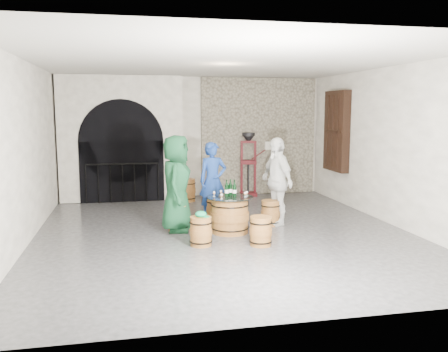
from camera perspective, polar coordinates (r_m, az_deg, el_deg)
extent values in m
plane|color=#2F2F31|center=(9.16, -0.10, -6.76)|extent=(8.00, 8.00, 0.00)
plane|color=white|center=(12.82, -3.68, 4.69)|extent=(8.00, 0.00, 8.00)
plane|color=white|center=(5.05, 8.98, -0.41)|extent=(8.00, 0.00, 8.00)
plane|color=white|center=(8.88, -22.85, 2.64)|extent=(0.00, 8.00, 8.00)
plane|color=white|center=(10.18, 19.63, 3.40)|extent=(0.00, 8.00, 8.00)
plane|color=beige|center=(8.90, -0.11, 13.59)|extent=(8.00, 8.00, 0.00)
cube|color=gray|center=(13.13, 4.18, 4.76)|extent=(3.20, 0.12, 3.18)
cube|color=white|center=(12.45, -12.24, 4.43)|extent=(3.10, 0.50, 3.18)
cube|color=black|center=(12.26, -12.13, 0.51)|extent=(2.10, 0.03, 1.55)
cylinder|color=black|center=(12.19, -12.24, 4.12)|extent=(2.10, 0.03, 2.10)
cylinder|color=black|center=(12.18, -12.17, 1.43)|extent=(1.79, 0.04, 0.04)
cylinder|color=black|center=(12.28, -16.26, -0.97)|extent=(0.02, 0.02, 0.98)
cylinder|color=black|center=(12.26, -14.88, -0.93)|extent=(0.02, 0.02, 0.98)
cylinder|color=black|center=(12.25, -13.49, -0.89)|extent=(0.02, 0.02, 0.98)
cylinder|color=black|center=(12.24, -12.10, -0.85)|extent=(0.02, 0.02, 0.98)
cylinder|color=black|center=(12.24, -10.71, -0.81)|extent=(0.02, 0.02, 0.98)
cylinder|color=black|center=(12.25, -9.31, -0.78)|extent=(0.02, 0.02, 0.98)
cylinder|color=black|center=(12.26, -7.93, -0.74)|extent=(0.02, 0.02, 0.98)
cube|color=black|center=(12.23, 13.40, 5.27)|extent=(0.20, 1.10, 2.00)
cube|color=black|center=(12.21, 13.18, 5.28)|extent=(0.06, 0.88, 1.76)
cube|color=black|center=(12.22, 13.31, 5.27)|extent=(0.22, 0.92, 0.06)
cube|color=black|center=(11.96, 13.90, 5.20)|extent=(0.22, 0.06, 1.80)
cube|color=black|center=(12.22, 13.31, 5.27)|extent=(0.22, 0.06, 1.80)
cube|color=black|center=(12.49, 12.75, 5.34)|extent=(0.22, 0.06, 1.80)
cylinder|color=olive|center=(9.05, 0.71, -4.81)|extent=(0.69, 0.69, 0.65)
cylinder|color=olive|center=(9.05, 0.71, -4.81)|extent=(0.74, 0.74, 0.14)
torus|color=black|center=(9.11, 0.70, -6.17)|extent=(0.74, 0.74, 0.02)
torus|color=black|center=(9.01, 0.71, -3.43)|extent=(0.74, 0.74, 0.02)
cylinder|color=olive|center=(8.99, 0.71, -2.71)|extent=(0.70, 0.70, 0.02)
cylinder|color=black|center=(8.98, 0.71, -2.56)|extent=(0.90, 0.90, 0.01)
cylinder|color=olive|center=(9.25, -5.60, -5.09)|extent=(0.36, 0.36, 0.49)
cylinder|color=olive|center=(9.25, -5.60, -5.09)|extent=(0.39, 0.39, 0.11)
torus|color=black|center=(9.29, -5.59, -6.09)|extent=(0.40, 0.40, 0.02)
torus|color=black|center=(9.21, -5.61, -4.08)|extent=(0.40, 0.40, 0.02)
cylinder|color=olive|center=(9.19, -5.62, -3.54)|extent=(0.37, 0.37, 0.02)
cylinder|color=olive|center=(10.03, -1.02, -4.03)|extent=(0.36, 0.36, 0.49)
cylinder|color=olive|center=(10.03, -1.02, -4.03)|extent=(0.39, 0.39, 0.11)
torus|color=black|center=(10.06, -1.02, -4.96)|extent=(0.40, 0.40, 0.02)
torus|color=black|center=(9.99, -1.02, -3.09)|extent=(0.40, 0.40, 0.02)
cylinder|color=olive|center=(9.98, -1.02, -2.60)|extent=(0.37, 0.37, 0.02)
cylinder|color=olive|center=(9.69, 5.61, -4.49)|extent=(0.36, 0.36, 0.49)
cylinder|color=olive|center=(9.69, 5.61, -4.49)|extent=(0.39, 0.39, 0.11)
torus|color=black|center=(9.73, 5.60, -5.45)|extent=(0.40, 0.40, 0.02)
torus|color=black|center=(9.65, 5.62, -3.52)|extent=(0.40, 0.40, 0.02)
cylinder|color=olive|center=(9.64, 5.63, -3.01)|extent=(0.37, 0.37, 0.02)
cylinder|color=olive|center=(8.25, 4.44, -6.69)|extent=(0.36, 0.36, 0.49)
cylinder|color=olive|center=(8.25, 4.44, -6.69)|extent=(0.39, 0.39, 0.11)
torus|color=black|center=(8.29, 4.43, -7.80)|extent=(0.40, 0.40, 0.02)
torus|color=black|center=(8.21, 4.46, -5.56)|extent=(0.40, 0.40, 0.02)
cylinder|color=olive|center=(8.19, 4.46, -4.96)|extent=(0.37, 0.37, 0.02)
cylinder|color=olive|center=(8.23, -2.80, -6.71)|extent=(0.36, 0.36, 0.49)
cylinder|color=olive|center=(8.23, -2.80, -6.71)|extent=(0.39, 0.39, 0.11)
torus|color=black|center=(8.27, -2.79, -7.83)|extent=(0.40, 0.40, 0.02)
torus|color=black|center=(8.18, -2.81, -5.59)|extent=(0.40, 0.40, 0.02)
cylinder|color=olive|center=(8.16, -2.81, -4.98)|extent=(0.37, 0.37, 0.02)
ellipsoid|color=#0C874F|center=(8.15, -2.81, -4.61)|extent=(0.20, 0.20, 0.11)
cylinder|color=#0C874F|center=(8.15, -2.22, -4.92)|extent=(0.13, 0.13, 0.01)
imported|color=#124024|center=(9.12, -5.75, -0.91)|extent=(0.79, 1.02, 1.86)
imported|color=navy|center=(10.13, -1.35, -0.57)|extent=(0.64, 0.46, 1.65)
imported|color=silver|center=(9.67, 6.34, -0.63)|extent=(0.66, 1.12, 1.78)
cylinder|color=black|center=(8.98, 0.33, -1.79)|extent=(0.07, 0.07, 0.22)
cylinder|color=white|center=(8.98, 0.33, -1.86)|extent=(0.08, 0.08, 0.06)
cone|color=black|center=(8.96, 0.33, -1.01)|extent=(0.07, 0.07, 0.05)
cylinder|color=black|center=(8.95, 0.33, -0.66)|extent=(0.03, 0.03, 0.07)
cylinder|color=black|center=(8.97, 1.28, -1.80)|extent=(0.07, 0.07, 0.22)
cylinder|color=white|center=(8.98, 1.28, -1.86)|extent=(0.08, 0.08, 0.06)
cone|color=black|center=(8.95, 1.28, -1.01)|extent=(0.07, 0.07, 0.05)
cylinder|color=black|center=(8.95, 1.28, -0.66)|extent=(0.03, 0.03, 0.07)
cylinder|color=black|center=(9.05, 0.78, -1.71)|extent=(0.07, 0.07, 0.22)
cylinder|color=white|center=(9.05, 0.78, -1.78)|extent=(0.08, 0.08, 0.06)
cone|color=black|center=(9.03, 0.78, -0.93)|extent=(0.07, 0.07, 0.05)
cylinder|color=black|center=(9.02, 0.78, -0.59)|extent=(0.03, 0.03, 0.07)
cylinder|color=olive|center=(12.18, -4.42, -1.75)|extent=(0.40, 0.40, 0.56)
cylinder|color=olive|center=(12.18, -4.42, -1.75)|extent=(0.42, 0.42, 0.12)
torus|color=black|center=(12.22, -4.41, -2.62)|extent=(0.44, 0.44, 0.02)
torus|color=black|center=(12.15, -4.43, -0.86)|extent=(0.44, 0.44, 0.02)
cylinder|color=olive|center=(12.14, -4.44, -0.40)|extent=(0.40, 0.40, 0.02)
cube|color=#4A0C11|center=(12.99, 2.92, -2.17)|extent=(0.54, 0.47, 0.09)
cube|color=#4A0C11|center=(12.87, 2.95, 1.69)|extent=(0.47, 0.35, 0.11)
cube|color=#4A0C11|center=(12.82, 2.97, 4.11)|extent=(0.44, 0.19, 0.06)
cylinder|color=black|center=(12.91, 2.94, 0.01)|extent=(0.05, 0.05, 0.91)
cylinder|color=black|center=(12.81, 2.98, 5.04)|extent=(0.34, 0.34, 0.08)
cone|color=black|center=(12.81, 2.97, 4.56)|extent=(0.34, 0.34, 0.18)
cube|color=#4A0C11|center=(12.88, 2.14, 1.01)|extent=(0.07, 0.07, 1.45)
cube|color=#4A0C11|center=(12.90, 3.75, 1.01)|extent=(0.07, 0.07, 1.45)
cylinder|color=#4A0C11|center=(12.83, 4.18, 2.60)|extent=(0.39, 0.10, 0.28)
cube|color=silver|center=(13.14, 5.32, 3.66)|extent=(0.18, 0.10, 0.22)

